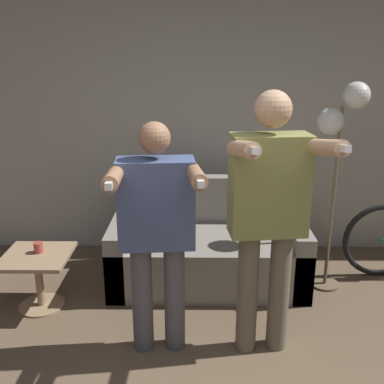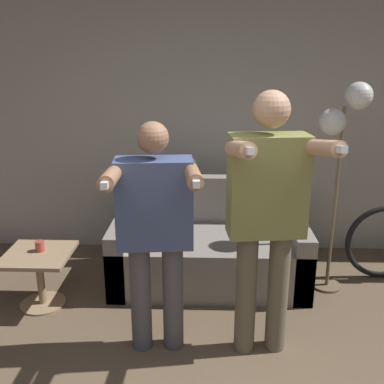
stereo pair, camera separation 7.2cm
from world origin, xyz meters
name	(u,v)px [view 1 (the left image)]	position (x,y,z in m)	size (l,w,h in m)	color
wall_back	(206,123)	(0.00, 2.78, 1.30)	(10.00, 0.05, 2.60)	#B7B2A8
couch	(208,249)	(0.01, 2.07, 0.28)	(1.67, 0.89, 0.87)	gray
person_left	(157,225)	(-0.35, 1.05, 0.92)	(0.59, 0.71, 1.58)	#56565B
person_right	(269,208)	(0.36, 1.05, 1.04)	(0.60, 0.71, 1.77)	#6B604C
cat	(174,168)	(-0.30, 2.40, 0.94)	(0.47, 0.13, 0.17)	#3D3833
floor_lamp	(341,126)	(1.05, 1.94, 1.41)	(0.39, 0.25, 1.75)	#756047
side_table	(38,269)	(-1.34, 1.57, 0.33)	(0.51, 0.51, 0.46)	#A38460
cup	(38,248)	(-1.34, 1.61, 0.50)	(0.07, 0.07, 0.08)	#B7473D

